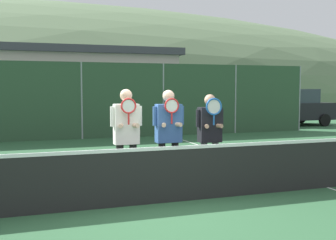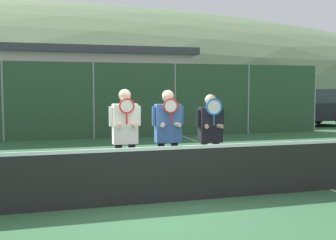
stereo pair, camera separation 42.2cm
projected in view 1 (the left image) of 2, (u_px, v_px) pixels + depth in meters
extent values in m
plane|color=#2D5B38|center=(157.00, 203.00, 6.86)|extent=(120.00, 120.00, 0.00)
ellipsoid|color=#5B7551|center=(41.00, 103.00, 52.89)|extent=(114.38, 63.54, 22.24)
cube|color=beige|center=(39.00, 90.00, 22.02)|extent=(13.76, 5.00, 3.58)
cube|color=#3D4247|center=(39.00, 52.00, 21.87)|extent=(14.26, 5.50, 0.36)
cylinder|color=gray|center=(82.00, 101.00, 15.40)|extent=(0.06, 0.06, 2.82)
cylinder|color=gray|center=(163.00, 100.00, 16.42)|extent=(0.06, 0.06, 2.82)
cylinder|color=gray|center=(235.00, 99.00, 17.45)|extent=(0.06, 0.06, 2.82)
cylinder|color=gray|center=(300.00, 98.00, 18.47)|extent=(0.06, 0.06, 2.82)
cube|color=#2D4C33|center=(82.00, 101.00, 15.40)|extent=(18.92, 0.02, 2.82)
cube|color=black|center=(157.00, 177.00, 6.82)|extent=(8.92, 0.02, 0.88)
cube|color=white|center=(157.00, 149.00, 6.79)|extent=(8.92, 0.03, 0.06)
cube|color=white|center=(248.00, 161.00, 10.78)|extent=(0.05, 16.00, 0.01)
cylinder|color=black|center=(120.00, 169.00, 7.42)|extent=(0.13, 0.13, 0.89)
cylinder|color=black|center=(133.00, 169.00, 7.49)|extent=(0.13, 0.13, 0.89)
cube|color=white|center=(126.00, 124.00, 7.39)|extent=(0.44, 0.22, 0.71)
sphere|color=#DBB293|center=(126.00, 95.00, 7.36)|extent=(0.21, 0.21, 0.21)
cylinder|color=white|center=(113.00, 116.00, 7.31)|extent=(0.08, 0.08, 0.35)
cylinder|color=white|center=(140.00, 116.00, 7.46)|extent=(0.08, 0.08, 0.35)
cylinder|color=#DBB293|center=(121.00, 126.00, 7.28)|extent=(0.16, 0.27, 0.08)
cylinder|color=#DBB293|center=(134.00, 125.00, 7.35)|extent=(0.16, 0.27, 0.08)
cylinder|color=red|center=(129.00, 119.00, 7.22)|extent=(0.03, 0.03, 0.20)
torus|color=red|center=(129.00, 106.00, 7.20)|extent=(0.27, 0.03, 0.27)
cylinder|color=silver|center=(129.00, 106.00, 7.20)|extent=(0.22, 0.00, 0.22)
cylinder|color=black|center=(162.00, 166.00, 7.72)|extent=(0.13, 0.13, 0.88)
cylinder|color=black|center=(175.00, 166.00, 7.80)|extent=(0.13, 0.13, 0.88)
cube|color=#335693|center=(168.00, 123.00, 7.70)|extent=(0.47, 0.22, 0.70)
sphere|color=#DBB293|center=(168.00, 96.00, 7.66)|extent=(0.22, 0.22, 0.22)
cylinder|color=#335693|center=(155.00, 116.00, 7.60)|extent=(0.08, 0.08, 0.35)
cylinder|color=#335693|center=(182.00, 115.00, 7.77)|extent=(0.08, 0.08, 0.35)
cylinder|color=#DBB293|center=(164.00, 125.00, 7.57)|extent=(0.16, 0.27, 0.08)
cylinder|color=#DBB293|center=(176.00, 124.00, 7.65)|extent=(0.16, 0.27, 0.08)
cylinder|color=red|center=(172.00, 118.00, 7.52)|extent=(0.03, 0.03, 0.20)
torus|color=red|center=(172.00, 106.00, 7.50)|extent=(0.28, 0.03, 0.28)
cylinder|color=silver|center=(172.00, 106.00, 7.50)|extent=(0.23, 0.00, 0.23)
cylinder|color=#56565B|center=(204.00, 164.00, 8.06)|extent=(0.13, 0.13, 0.84)
cylinder|color=#56565B|center=(215.00, 163.00, 8.14)|extent=(0.13, 0.13, 0.84)
cube|color=black|center=(210.00, 125.00, 8.04)|extent=(0.43, 0.22, 0.67)
sphere|color=tan|center=(210.00, 100.00, 8.01)|extent=(0.22, 0.22, 0.22)
cylinder|color=black|center=(198.00, 118.00, 7.95)|extent=(0.08, 0.08, 0.33)
cylinder|color=black|center=(221.00, 118.00, 8.11)|extent=(0.08, 0.08, 0.33)
cylinder|color=tan|center=(207.00, 126.00, 7.92)|extent=(0.16, 0.27, 0.08)
cylinder|color=tan|center=(217.00, 126.00, 7.99)|extent=(0.16, 0.27, 0.08)
cylinder|color=#1E5BAD|center=(214.00, 120.00, 7.86)|extent=(0.03, 0.03, 0.20)
torus|color=#1E5BAD|center=(214.00, 107.00, 7.85)|extent=(0.33, 0.04, 0.33)
cylinder|color=silver|center=(214.00, 107.00, 7.85)|extent=(0.27, 0.00, 0.27)
cube|color=slate|center=(78.00, 115.00, 17.51)|extent=(4.77, 1.90, 0.87)
cube|color=#2D3842|center=(78.00, 96.00, 17.45)|extent=(2.62, 1.74, 0.71)
cylinder|color=black|center=(120.00, 127.00, 17.13)|extent=(0.60, 0.16, 0.60)
cylinder|color=black|center=(111.00, 123.00, 18.96)|extent=(0.60, 0.16, 0.60)
cylinder|color=black|center=(41.00, 129.00, 16.13)|extent=(0.60, 0.16, 0.60)
cylinder|color=black|center=(39.00, 125.00, 17.95)|extent=(0.60, 0.16, 0.60)
cube|color=#B2B7BC|center=(195.00, 113.00, 19.66)|extent=(4.56, 1.79, 0.79)
cube|color=#2D3842|center=(195.00, 98.00, 19.61)|extent=(2.51, 1.65, 0.65)
cylinder|color=black|center=(232.00, 122.00, 19.31)|extent=(0.60, 0.16, 0.60)
cylinder|color=black|center=(215.00, 119.00, 21.04)|extent=(0.60, 0.16, 0.60)
cylinder|color=black|center=(171.00, 124.00, 18.35)|extent=(0.60, 0.16, 0.60)
cylinder|color=black|center=(158.00, 121.00, 20.07)|extent=(0.60, 0.16, 0.60)
cube|color=black|center=(290.00, 111.00, 21.00)|extent=(4.05, 1.85, 0.84)
cube|color=#2D3842|center=(291.00, 96.00, 20.94)|extent=(2.23, 1.70, 0.68)
cylinder|color=black|center=(325.00, 120.00, 20.57)|extent=(0.60, 0.16, 0.60)
cylinder|color=black|center=(301.00, 118.00, 22.35)|extent=(0.60, 0.16, 0.60)
cylinder|color=black|center=(278.00, 122.00, 19.71)|extent=(0.60, 0.16, 0.60)
cylinder|color=black|center=(257.00, 119.00, 21.49)|extent=(0.60, 0.16, 0.60)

